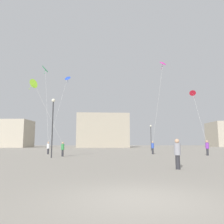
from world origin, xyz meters
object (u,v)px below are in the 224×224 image
Objects in this scene: kite_cobalt_diamond at (67,79)px; person_in_green at (63,148)px; kite_crimson_diamond at (193,93)px; kite_emerald_delta at (45,70)px; lamppost_east at (151,133)px; person_in_purple at (207,147)px; kite_lime_diamond at (34,84)px; building_centre_hall at (103,131)px; kite_magenta_diamond at (163,64)px; person_in_white at (48,147)px; person_in_blue at (153,147)px; lamppost_west at (53,119)px; person_in_grey at (177,152)px.

person_in_green is at bearing -81.93° from kite_cobalt_diamond.
kite_emerald_delta reaches higher than kite_crimson_diamond.
kite_emerald_delta is 2.48× the size of lamppost_east.
person_in_purple is 0.14× the size of kite_cobalt_diamond.
person_in_green is 0.23× the size of kite_lime_diamond.
kite_magenta_diamond is at bearing -80.73° from building_centre_hall.
person_in_blue is at bearing 138.13° from person_in_white.
building_centre_hall is 2.92× the size of lamppost_west.
kite_magenta_diamond is 16.19m from lamppost_west.
person_in_green is (-11.16, -4.68, -0.06)m from person_in_blue.
kite_cobalt_diamond is (-13.24, 10.04, 12.26)m from person_in_blue.
lamppost_west is (-17.76, -7.49, -4.46)m from kite_crimson_diamond.
person_in_grey is at bearing 82.07° from person_in_white.
person_in_green is 0.13× the size of kite_cobalt_diamond.
person_in_blue is 13.93m from person_in_white.
lamppost_west is (-5.11, -53.99, -1.75)m from building_centre_hall.
kite_magenta_diamond reaches higher than person_in_white.
person_in_blue is 16.97m from kite_lime_diamond.
kite_lime_diamond reaches higher than lamppost_west.
person_in_purple is 0.16× the size of kite_magenta_diamond.
building_centre_hall is (7.23, 46.51, 4.78)m from person_in_white.
person_in_white is 13.28m from kite_emerald_delta.
kite_crimson_diamond is 0.68× the size of kite_magenta_diamond.
kite_cobalt_diamond is 19.62m from lamppost_west.
person_in_purple is 52.14m from building_centre_hall.
person_in_blue is at bearing -17.56° from kite_emerald_delta.
person_in_blue is at bearing -81.85° from building_centre_hall.
kite_cobalt_diamond is at bearing 94.74° from lamppost_west.
kite_cobalt_diamond reaches higher than person_in_blue.
kite_crimson_diamond is 21.19m from kite_lime_diamond.
person_in_purple is 16.16m from person_in_grey.
kite_crimson_diamond reaches higher than person_in_grey.
person_in_purple is 0.26× the size of kite_lime_diamond.
kite_crimson_diamond is at bearing -12.27° from kite_emerald_delta.
person_in_blue is 9.54m from kite_crimson_diamond.
person_in_grey is 64.64m from building_centre_hall.
kite_lime_diamond is at bearing 179.93° from person_in_purple.
person_in_white is (-19.70, 3.90, -0.08)m from person_in_purple.
person_in_purple is 26.37m from kite_emerald_delta.
lamppost_east is at bearing 55.31° from lamppost_west.
kite_lime_diamond is at bearing -159.31° from kite_crimson_diamond.
kite_magenta_diamond is at bearing 10.68° from person_in_grey.
lamppost_west is (-14.59, -21.08, 0.56)m from lamppost_east.
person_in_grey is 1.04× the size of person_in_white.
kite_crimson_diamond is 14.84m from lamppost_east.
person_in_white is at bearing -116.19° from person_in_green.
lamppost_west reaches higher than person_in_purple.
person_in_blue is at bearing 31.35° from lamppost_west.
person_in_grey is (-2.46, -17.53, -0.00)m from person_in_blue.
kite_crimson_diamond is 22.93m from kite_emerald_delta.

